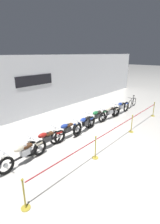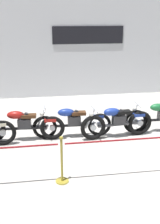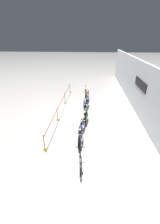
{
  "view_description": "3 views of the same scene",
  "coord_description": "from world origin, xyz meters",
  "px_view_note": "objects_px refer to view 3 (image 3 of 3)",
  "views": [
    {
      "loc": [
        -7.12,
        -5.26,
        4.32
      ],
      "look_at": [
        0.42,
        1.28,
        0.93
      ],
      "focal_mm": 28.0,
      "sensor_mm": 36.0,
      "label": 1
    },
    {
      "loc": [
        -2.15,
        -6.6,
        3.38
      ],
      "look_at": [
        -0.98,
        1.14,
        0.62
      ],
      "focal_mm": 45.0,
      "sensor_mm": 36.0,
      "label": 2
    },
    {
      "loc": [
        11.9,
        1.1,
        5.86
      ],
      "look_at": [
        1.04,
        0.24,
        0.43
      ],
      "focal_mm": 24.0,
      "sensor_mm": 36.0,
      "label": 3
    }
  ],
  "objects_px": {
    "motorcycle_blue_2": "(87,101)",
    "motorcycle_blue_3": "(85,106)",
    "bicycle": "(80,161)",
    "stanchion_mid_right": "(58,116)",
    "motorcycle_cream_5": "(83,122)",
    "stanchion_far_right": "(44,145)",
    "motorcycle_cream_0": "(86,92)",
    "motorcycle_green_4": "(86,114)",
    "motorcycle_blue_6": "(80,133)",
    "stanchion_mid_left": "(65,100)",
    "motorcycle_red_1": "(88,96)",
    "stanchion_far_left": "(64,97)"
  },
  "relations": [
    {
      "from": "motorcycle_blue_2",
      "to": "motorcycle_blue_3",
      "type": "bearing_deg",
      "value": -8.34
    },
    {
      "from": "bicycle",
      "to": "stanchion_mid_right",
      "type": "height_order",
      "value": "stanchion_mid_right"
    },
    {
      "from": "motorcycle_cream_5",
      "to": "stanchion_far_right",
      "type": "xyz_separation_m",
      "value": [
        2.59,
        -2.04,
        -0.1
      ]
    },
    {
      "from": "motorcycle_cream_0",
      "to": "stanchion_far_right",
      "type": "relative_size",
      "value": 2.21
    },
    {
      "from": "motorcycle_blue_2",
      "to": "motorcycle_green_4",
      "type": "height_order",
      "value": "motorcycle_green_4"
    },
    {
      "from": "motorcycle_cream_0",
      "to": "motorcycle_green_4",
      "type": "distance_m",
      "value": 5.42
    },
    {
      "from": "motorcycle_blue_3",
      "to": "motorcycle_blue_6",
      "type": "relative_size",
      "value": 0.88
    },
    {
      "from": "bicycle",
      "to": "stanchion_mid_left",
      "type": "bearing_deg",
      "value": -165.24
    },
    {
      "from": "stanchion_mid_left",
      "to": "motorcycle_blue_6",
      "type": "bearing_deg",
      "value": 18.64
    },
    {
      "from": "motorcycle_green_4",
      "to": "stanchion_mid_right",
      "type": "xyz_separation_m",
      "value": [
        0.29,
        -2.22,
        -0.11
      ]
    },
    {
      "from": "motorcycle_cream_0",
      "to": "motorcycle_red_1",
      "type": "bearing_deg",
      "value": 10.95
    },
    {
      "from": "motorcycle_blue_3",
      "to": "motorcycle_green_4",
      "type": "distance_m",
      "value": 1.45
    },
    {
      "from": "motorcycle_red_1",
      "to": "motorcycle_cream_0",
      "type": "bearing_deg",
      "value": -169.05
    },
    {
      "from": "motorcycle_blue_6",
      "to": "motorcycle_cream_5",
      "type": "bearing_deg",
      "value": 177.76
    },
    {
      "from": "motorcycle_cream_0",
      "to": "stanchion_mid_left",
      "type": "xyz_separation_m",
      "value": [
        2.23,
        -1.95,
        -0.1
      ]
    },
    {
      "from": "motorcycle_green_4",
      "to": "stanchion_mid_left",
      "type": "xyz_separation_m",
      "value": [
        -3.19,
        -2.22,
        -0.11
      ]
    },
    {
      "from": "motorcycle_blue_6",
      "to": "bicycle",
      "type": "height_order",
      "value": "motorcycle_blue_6"
    },
    {
      "from": "bicycle",
      "to": "stanchion_far_left",
      "type": "xyz_separation_m",
      "value": [
        -7.76,
        -2.14,
        0.36
      ]
    },
    {
      "from": "motorcycle_cream_5",
      "to": "stanchion_far_left",
      "type": "height_order",
      "value": "stanchion_far_left"
    },
    {
      "from": "motorcycle_cream_0",
      "to": "motorcycle_blue_6",
      "type": "relative_size",
      "value": 0.96
    },
    {
      "from": "stanchion_far_right",
      "to": "motorcycle_red_1",
      "type": "bearing_deg",
      "value": 164.42
    },
    {
      "from": "motorcycle_blue_6",
      "to": "motorcycle_blue_2",
      "type": "bearing_deg",
      "value": 177.44
    },
    {
      "from": "motorcycle_red_1",
      "to": "stanchion_mid_right",
      "type": "height_order",
      "value": "stanchion_mid_right"
    },
    {
      "from": "motorcycle_green_4",
      "to": "motorcycle_cream_5",
      "type": "bearing_deg",
      "value": -8.27
    },
    {
      "from": "stanchion_mid_left",
      "to": "motorcycle_cream_0",
      "type": "bearing_deg",
      "value": 138.82
    },
    {
      "from": "stanchion_mid_left",
      "to": "stanchion_far_right",
      "type": "bearing_deg",
      "value": 0.0
    },
    {
      "from": "motorcycle_red_1",
      "to": "motorcycle_blue_3",
      "type": "xyz_separation_m",
      "value": [
        2.64,
        -0.17,
        0.01
      ]
    },
    {
      "from": "motorcycle_cream_0",
      "to": "bicycle",
      "type": "height_order",
      "value": "bicycle"
    },
    {
      "from": "motorcycle_red_1",
      "to": "stanchion_mid_left",
      "type": "distance_m",
      "value": 2.38
    },
    {
      "from": "motorcycle_cream_0",
      "to": "motorcycle_green_4",
      "type": "xyz_separation_m",
      "value": [
        5.41,
        0.27,
        0.01
      ]
    },
    {
      "from": "motorcycle_red_1",
      "to": "motorcycle_cream_5",
      "type": "relative_size",
      "value": 1.0
    },
    {
      "from": "motorcycle_red_1",
      "to": "motorcycle_blue_3",
      "type": "height_order",
      "value": "motorcycle_blue_3"
    },
    {
      "from": "motorcycle_blue_6",
      "to": "stanchion_far_right",
      "type": "relative_size",
      "value": 2.31
    },
    {
      "from": "motorcycle_blue_2",
      "to": "motorcycle_cream_5",
      "type": "bearing_deg",
      "value": -2.68
    },
    {
      "from": "motorcycle_red_1",
      "to": "stanchion_mid_right",
      "type": "bearing_deg",
      "value": -26.74
    },
    {
      "from": "stanchion_mid_left",
      "to": "stanchion_far_left",
      "type": "bearing_deg",
      "value": 0.0
    },
    {
      "from": "motorcycle_cream_5",
      "to": "stanchion_mid_right",
      "type": "distance_m",
      "value": 2.25
    },
    {
      "from": "motorcycle_blue_6",
      "to": "stanchion_mid_left",
      "type": "distance_m",
      "value": 6.2
    },
    {
      "from": "motorcycle_red_1",
      "to": "stanchion_far_right",
      "type": "height_order",
      "value": "stanchion_far_right"
    },
    {
      "from": "motorcycle_blue_3",
      "to": "stanchion_mid_left",
      "type": "bearing_deg",
      "value": -130.62
    },
    {
      "from": "motorcycle_red_1",
      "to": "motorcycle_green_4",
      "type": "relative_size",
      "value": 0.97
    },
    {
      "from": "stanchion_mid_right",
      "to": "motorcycle_blue_6",
      "type": "bearing_deg",
      "value": 39.66
    },
    {
      "from": "motorcycle_cream_0",
      "to": "stanchion_far_left",
      "type": "xyz_separation_m",
      "value": [
        2.6,
        -1.95,
        0.28
      ]
    },
    {
      "from": "motorcycle_green_4",
      "to": "stanchion_mid_right",
      "type": "relative_size",
      "value": 2.25
    },
    {
      "from": "motorcycle_blue_3",
      "to": "bicycle",
      "type": "bearing_deg",
      "value": 0.94
    },
    {
      "from": "motorcycle_red_1",
      "to": "stanchion_far_right",
      "type": "distance_m",
      "value": 8.21
    },
    {
      "from": "motorcycle_green_4",
      "to": "stanchion_mid_right",
      "type": "bearing_deg",
      "value": -82.45
    },
    {
      "from": "motorcycle_cream_0",
      "to": "motorcycle_blue_2",
      "type": "distance_m",
      "value": 2.73
    },
    {
      "from": "motorcycle_green_4",
      "to": "motorcycle_red_1",
      "type": "bearing_deg",
      "value": -179.82
    },
    {
      "from": "stanchion_far_left",
      "to": "motorcycle_cream_5",
      "type": "bearing_deg",
      "value": 26.72
    }
  ]
}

